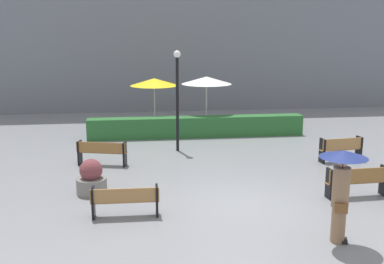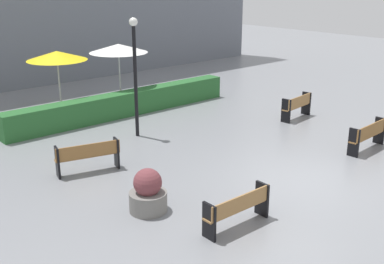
{
  "view_description": "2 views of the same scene",
  "coord_description": "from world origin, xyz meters",
  "px_view_note": "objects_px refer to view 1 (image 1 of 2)",
  "views": [
    {
      "loc": [
        -2.88,
        -11.9,
        4.69
      ],
      "look_at": [
        -0.87,
        4.25,
        1.14
      ],
      "focal_mm": 43.33,
      "sensor_mm": 36.0,
      "label": 1
    },
    {
      "loc": [
        -10.08,
        -6.89,
        5.26
      ],
      "look_at": [
        -1.29,
        3.1,
        0.87
      ],
      "focal_mm": 44.72,
      "sensor_mm": 36.0,
      "label": 2
    }
  ],
  "objects_px": {
    "planter_pot": "(91,179)",
    "bench_far_right": "(341,148)",
    "pedestrian_with_umbrella": "(341,182)",
    "patio_umbrella_yellow": "(154,82)",
    "patio_umbrella_white": "(207,80)",
    "bench_near_left": "(125,200)",
    "bench_far_left": "(102,151)",
    "bench_near_right": "(357,180)",
    "lamp_post": "(177,90)"
  },
  "relations": [
    {
      "from": "planter_pot",
      "to": "bench_far_right",
      "type": "bearing_deg",
      "value": 14.94
    },
    {
      "from": "pedestrian_with_umbrella",
      "to": "patio_umbrella_yellow",
      "type": "relative_size",
      "value": 0.87
    },
    {
      "from": "bench_far_right",
      "to": "patio_umbrella_white",
      "type": "xyz_separation_m",
      "value": [
        -4.06,
        5.98,
        1.89
      ]
    },
    {
      "from": "bench_near_left",
      "to": "patio_umbrella_yellow",
      "type": "xyz_separation_m",
      "value": [
        1.25,
        10.74,
        1.84
      ]
    },
    {
      "from": "bench_far_left",
      "to": "bench_near_right",
      "type": "xyz_separation_m",
      "value": [
        7.49,
        -4.19,
        0.0
      ]
    },
    {
      "from": "bench_far_right",
      "to": "lamp_post",
      "type": "height_order",
      "value": "lamp_post"
    },
    {
      "from": "bench_far_right",
      "to": "planter_pot",
      "type": "height_order",
      "value": "planter_pot"
    },
    {
      "from": "pedestrian_with_umbrella",
      "to": "patio_umbrella_white",
      "type": "distance_m",
      "value": 12.39
    },
    {
      "from": "bench_near_right",
      "to": "pedestrian_with_umbrella",
      "type": "xyz_separation_m",
      "value": [
        -1.8,
        -2.73,
        0.92
      ]
    },
    {
      "from": "bench_far_left",
      "to": "bench_far_right",
      "type": "bearing_deg",
      "value": -3.96
    },
    {
      "from": "bench_far_left",
      "to": "bench_near_left",
      "type": "relative_size",
      "value": 1.03
    },
    {
      "from": "bench_far_left",
      "to": "planter_pot",
      "type": "xyz_separation_m",
      "value": [
        -0.11,
        -2.94,
        -0.07
      ]
    },
    {
      "from": "bench_far_right",
      "to": "bench_near_left",
      "type": "bearing_deg",
      "value": -151.3
    },
    {
      "from": "pedestrian_with_umbrella",
      "to": "planter_pot",
      "type": "bearing_deg",
      "value": 145.51
    },
    {
      "from": "bench_near_right",
      "to": "bench_near_left",
      "type": "height_order",
      "value": "bench_near_right"
    },
    {
      "from": "pedestrian_with_umbrella",
      "to": "patio_umbrella_white",
      "type": "xyz_separation_m",
      "value": [
        -1.1,
        12.3,
        0.98
      ]
    },
    {
      "from": "planter_pot",
      "to": "patio_umbrella_yellow",
      "type": "height_order",
      "value": "patio_umbrella_yellow"
    },
    {
      "from": "bench_far_right",
      "to": "pedestrian_with_umbrella",
      "type": "bearing_deg",
      "value": -115.11
    },
    {
      "from": "pedestrian_with_umbrella",
      "to": "patio_umbrella_yellow",
      "type": "xyz_separation_m",
      "value": [
        -3.54,
        12.82,
        0.88
      ]
    },
    {
      "from": "bench_near_left",
      "to": "lamp_post",
      "type": "height_order",
      "value": "lamp_post"
    },
    {
      "from": "pedestrian_with_umbrella",
      "to": "patio_umbrella_yellow",
      "type": "distance_m",
      "value": 13.33
    },
    {
      "from": "lamp_post",
      "to": "patio_umbrella_white",
      "type": "height_order",
      "value": "lamp_post"
    },
    {
      "from": "patio_umbrella_white",
      "to": "bench_near_left",
      "type": "bearing_deg",
      "value": -109.85
    },
    {
      "from": "bench_near_right",
      "to": "patio_umbrella_white",
      "type": "xyz_separation_m",
      "value": [
        -2.9,
        9.57,
        1.9
      ]
    },
    {
      "from": "bench_far_right",
      "to": "bench_near_left",
      "type": "height_order",
      "value": "bench_far_right"
    },
    {
      "from": "bench_near_right",
      "to": "patio_umbrella_yellow",
      "type": "xyz_separation_m",
      "value": [
        -5.33,
        10.09,
        1.8
      ]
    },
    {
      "from": "patio_umbrella_white",
      "to": "bench_far_left",
      "type": "bearing_deg",
      "value": -130.51
    },
    {
      "from": "bench_near_right",
      "to": "bench_near_left",
      "type": "relative_size",
      "value": 1.04
    },
    {
      "from": "bench_near_left",
      "to": "lamp_post",
      "type": "xyz_separation_m",
      "value": [
        1.97,
        6.59,
        1.95
      ]
    },
    {
      "from": "bench_near_left",
      "to": "planter_pot",
      "type": "height_order",
      "value": "planter_pot"
    },
    {
      "from": "bench_near_right",
      "to": "lamp_post",
      "type": "xyz_separation_m",
      "value": [
        -4.62,
        5.93,
        1.91
      ]
    },
    {
      "from": "bench_far_right",
      "to": "bench_near_left",
      "type": "distance_m",
      "value": 8.84
    },
    {
      "from": "planter_pot",
      "to": "patio_umbrella_white",
      "type": "bearing_deg",
      "value": 60.51
    },
    {
      "from": "patio_umbrella_white",
      "to": "planter_pot",
      "type": "bearing_deg",
      "value": -119.49
    },
    {
      "from": "patio_umbrella_white",
      "to": "pedestrian_with_umbrella",
      "type": "bearing_deg",
      "value": -84.89
    },
    {
      "from": "bench_near_right",
      "to": "planter_pot",
      "type": "xyz_separation_m",
      "value": [
        -7.6,
        1.25,
        -0.07
      ]
    },
    {
      "from": "bench_near_left",
      "to": "patio_umbrella_yellow",
      "type": "height_order",
      "value": "patio_umbrella_yellow"
    },
    {
      "from": "lamp_post",
      "to": "bench_near_right",
      "type": "bearing_deg",
      "value": -52.12
    },
    {
      "from": "bench_far_right",
      "to": "lamp_post",
      "type": "xyz_separation_m",
      "value": [
        -5.78,
        2.34,
        1.9
      ]
    },
    {
      "from": "bench_far_right",
      "to": "bench_near_right",
      "type": "xyz_separation_m",
      "value": [
        -1.17,
        -3.59,
        -0.01
      ]
    },
    {
      "from": "bench_far_right",
      "to": "pedestrian_with_umbrella",
      "type": "distance_m",
      "value": 7.04
    },
    {
      "from": "bench_near_right",
      "to": "patio_umbrella_white",
      "type": "distance_m",
      "value": 10.18
    },
    {
      "from": "lamp_post",
      "to": "patio_umbrella_white",
      "type": "distance_m",
      "value": 4.02
    },
    {
      "from": "bench_near_left",
      "to": "planter_pot",
      "type": "distance_m",
      "value": 2.16
    },
    {
      "from": "lamp_post",
      "to": "patio_umbrella_white",
      "type": "xyz_separation_m",
      "value": [
        1.72,
        3.63,
        -0.01
      ]
    },
    {
      "from": "bench_near_left",
      "to": "planter_pot",
      "type": "relative_size",
      "value": 1.66
    },
    {
      "from": "bench_near_right",
      "to": "planter_pot",
      "type": "bearing_deg",
      "value": 170.63
    },
    {
      "from": "bench_far_left",
      "to": "lamp_post",
      "type": "height_order",
      "value": "lamp_post"
    },
    {
      "from": "bench_far_right",
      "to": "patio_umbrella_yellow",
      "type": "height_order",
      "value": "patio_umbrella_yellow"
    },
    {
      "from": "bench_near_right",
      "to": "pedestrian_with_umbrella",
      "type": "relative_size",
      "value": 0.84
    }
  ]
}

